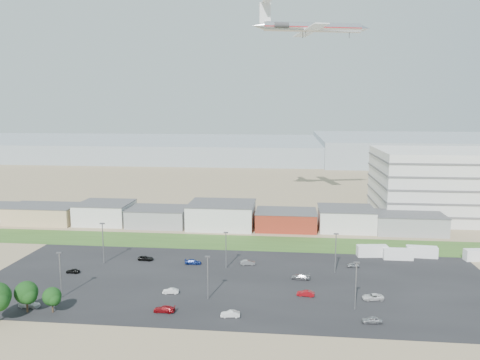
# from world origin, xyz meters

# --- Properties ---
(ground) EXTENTS (700.00, 700.00, 0.00)m
(ground) POSITION_xyz_m (0.00, 0.00, 0.00)
(ground) COLOR #877856
(ground) RESTS_ON ground
(parking_lot) EXTENTS (120.00, 50.00, 0.01)m
(parking_lot) POSITION_xyz_m (5.00, 20.00, 0.01)
(parking_lot) COLOR black
(parking_lot) RESTS_ON ground
(grass_strip) EXTENTS (160.00, 16.00, 0.02)m
(grass_strip) POSITION_xyz_m (0.00, 52.00, 0.01)
(grass_strip) COLOR #335720
(grass_strip) RESTS_ON ground
(hills_backdrop) EXTENTS (700.00, 200.00, 9.00)m
(hills_backdrop) POSITION_xyz_m (40.00, 315.00, 4.50)
(hills_backdrop) COLOR gray
(hills_backdrop) RESTS_ON ground
(building_row) EXTENTS (170.00, 20.00, 8.00)m
(building_row) POSITION_xyz_m (-17.00, 71.00, 4.00)
(building_row) COLOR silver
(building_row) RESTS_ON ground
(box_trailer_a) EXTENTS (8.47, 3.52, 3.09)m
(box_trailer_a) POSITION_xyz_m (39.81, 42.68, 1.54)
(box_trailer_a) COLOR silver
(box_trailer_a) RESTS_ON ground
(box_trailer_b) EXTENTS (7.73, 2.45, 2.90)m
(box_trailer_b) POSITION_xyz_m (46.29, 40.82, 1.45)
(box_trailer_b) COLOR silver
(box_trailer_b) RESTS_ON ground
(box_trailer_c) EXTENTS (8.20, 3.07, 3.02)m
(box_trailer_c) POSITION_xyz_m (53.19, 43.43, 1.51)
(box_trailer_c) COLOR silver
(box_trailer_c) RESTS_ON ground
(box_trailer_d) EXTENTS (8.25, 3.58, 2.99)m
(box_trailer_d) POSITION_xyz_m (67.79, 42.22, 1.50)
(box_trailer_d) COLOR silver
(box_trailer_d) RESTS_ON ground
(tree_right) EXTENTS (4.83, 4.83, 7.24)m
(tree_right) POSITION_xyz_m (-34.71, -1.04, 3.62)
(tree_right) COLOR black
(tree_right) RESTS_ON ground
(tree_near) EXTENTS (3.91, 3.91, 5.87)m
(tree_near) POSITION_xyz_m (-29.62, -0.61, 2.93)
(tree_near) COLOR black
(tree_near) RESTS_ON ground
(lightpole_front_l) EXTENTS (1.18, 0.49, 10.02)m
(lightpole_front_l) POSITION_xyz_m (-31.48, 6.77, 5.01)
(lightpole_front_l) COLOR slate
(lightpole_front_l) RESTS_ON ground
(lightpole_front_m) EXTENTS (1.12, 0.47, 9.51)m
(lightpole_front_m) POSITION_xyz_m (0.02, 9.12, 4.76)
(lightpole_front_m) COLOR slate
(lightpole_front_m) RESTS_ON ground
(lightpole_front_r) EXTENTS (1.18, 0.49, 10.01)m
(lightpole_front_r) POSITION_xyz_m (30.48, 7.13, 5.00)
(lightpole_front_r) COLOR slate
(lightpole_front_r) RESTS_ON ground
(lightpole_back_l) EXTENTS (1.27, 0.53, 10.80)m
(lightpole_back_l) POSITION_xyz_m (-31.26, 29.38, 5.40)
(lightpole_back_l) COLOR slate
(lightpole_back_l) RESTS_ON ground
(lightpole_back_m) EXTENTS (1.11, 0.46, 9.45)m
(lightpole_back_m) POSITION_xyz_m (1.23, 28.79, 4.73)
(lightpole_back_m) COLOR slate
(lightpole_back_m) RESTS_ON ground
(lightpole_back_r) EXTENTS (1.18, 0.49, 10.01)m
(lightpole_back_r) POSITION_xyz_m (28.47, 28.41, 5.01)
(lightpole_back_r) COLOR slate
(lightpole_back_r) RESTS_ON ground
(airliner) EXTENTS (51.06, 40.57, 13.30)m
(airliner) POSITION_xyz_m (24.54, 97.42, 70.00)
(airliner) COLOR silver
(parked_car_0) EXTENTS (4.69, 2.57, 1.24)m
(parked_car_0) POSITION_xyz_m (34.91, 12.54, 0.62)
(parked_car_0) COLOR silver
(parked_car_0) RESTS_ON ground
(parked_car_1) EXTENTS (3.96, 1.82, 1.26)m
(parked_car_1) POSITION_xyz_m (20.78, 12.96, 0.63)
(parked_car_1) COLOR maroon
(parked_car_1) RESTS_ON ground
(parked_car_2) EXTENTS (3.89, 1.75, 1.30)m
(parked_car_2) POSITION_xyz_m (32.85, 1.29, 0.65)
(parked_car_2) COLOR #A5A5AA
(parked_car_2) RESTS_ON ground
(parked_car_3) EXTENTS (4.43, 1.97, 1.26)m
(parked_car_3) POSITION_xyz_m (-7.54, 1.87, 0.63)
(parked_car_3) COLOR maroon
(parked_car_3) RESTS_ON ground
(parked_car_4) EXTENTS (3.61, 1.63, 1.15)m
(parked_car_4) POSITION_xyz_m (-8.66, 11.28, 0.57)
(parked_car_4) COLOR silver
(parked_car_4) RESTS_ON ground
(parked_car_5) EXTENTS (3.38, 1.47, 1.13)m
(parked_car_5) POSITION_xyz_m (-35.91, 21.29, 0.57)
(parked_car_5) COLOR black
(parked_car_5) RESTS_ON ground
(parked_car_6) EXTENTS (4.39, 2.00, 1.25)m
(parked_car_6) POSITION_xyz_m (-7.77, 31.07, 0.62)
(parked_car_6) COLOR navy
(parked_car_6) RESTS_ON ground
(parked_car_8) EXTENTS (3.29, 1.55, 1.09)m
(parked_car_8) POSITION_xyz_m (33.49, 32.95, 0.54)
(parked_car_8) COLOR #A5A5AA
(parked_car_8) RESTS_ON ground
(parked_car_9) EXTENTS (4.20, 2.08, 1.14)m
(parked_car_9) POSITION_xyz_m (-21.02, 32.74, 0.57)
(parked_car_9) COLOR black
(parked_car_9) RESTS_ON ground
(parked_car_10) EXTENTS (4.43, 1.86, 1.28)m
(parked_car_10) POSITION_xyz_m (-35.62, 1.25, 0.64)
(parked_car_10) COLOR silver
(parked_car_10) RESTS_ON ground
(parked_car_11) EXTENTS (3.96, 1.82, 1.26)m
(parked_car_11) POSITION_xyz_m (6.50, 32.06, 0.63)
(parked_car_11) COLOR #595B5E
(parked_car_11) RESTS_ON ground
(parked_car_12) EXTENTS (4.62, 2.21, 1.30)m
(parked_car_12) POSITION_xyz_m (19.85, 22.97, 0.65)
(parked_car_12) COLOR #A5A5AA
(parked_car_12) RESTS_ON ground
(parked_car_13) EXTENTS (3.89, 1.70, 1.24)m
(parked_car_13) POSITION_xyz_m (5.85, 1.07, 0.62)
(parked_car_13) COLOR silver
(parked_car_13) RESTS_ON ground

